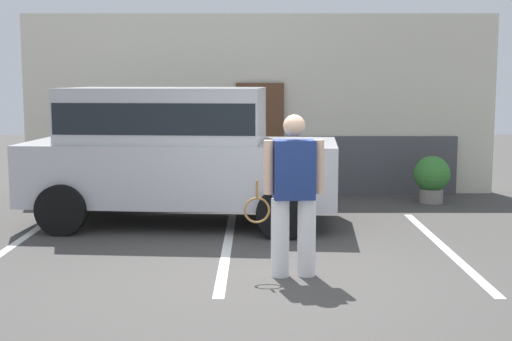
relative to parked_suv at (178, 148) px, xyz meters
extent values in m
plane|color=#423F3D|center=(1.28, -3.07, -1.15)|extent=(40.00, 40.00, 0.00)
cube|color=silver|center=(-1.99, -1.57, -1.14)|extent=(0.12, 4.40, 0.01)
cube|color=silver|center=(0.84, -1.57, -1.14)|extent=(0.12, 4.40, 0.01)
cube|color=silver|center=(3.67, -1.57, -1.14)|extent=(0.12, 4.40, 0.01)
cube|color=beige|center=(1.28, 2.93, 0.55)|extent=(8.90, 0.30, 3.38)
cube|color=#4C4C51|center=(1.28, 2.73, -0.60)|extent=(7.47, 0.10, 1.10)
cube|color=brown|center=(1.29, 2.71, -0.10)|extent=(0.90, 0.06, 2.10)
cube|color=#B7B7BC|center=(0.11, -0.01, -0.35)|extent=(4.74, 2.26, 0.90)
cube|color=#B7B7BC|center=(-0.14, 0.01, 0.50)|extent=(3.03, 1.98, 0.80)
cube|color=black|center=(-0.14, 0.01, 0.48)|extent=(2.97, 2.00, 0.44)
cylinder|color=black|center=(1.73, 0.82, -0.79)|extent=(0.74, 0.32, 0.72)
cylinder|color=black|center=(1.58, -1.08, -0.79)|extent=(0.74, 0.32, 0.72)
cylinder|color=black|center=(-1.36, 1.06, -0.79)|extent=(0.74, 0.32, 0.72)
cylinder|color=black|center=(-1.51, -0.83, -0.79)|extent=(0.74, 0.32, 0.72)
cylinder|color=white|center=(1.78, -2.91, -0.71)|extent=(0.20, 0.20, 0.87)
cylinder|color=white|center=(1.48, -2.93, -0.71)|extent=(0.20, 0.20, 0.87)
cube|color=navy|center=(1.63, -2.92, 0.05)|extent=(0.47, 0.32, 0.65)
sphere|color=beige|center=(1.63, -2.92, 0.53)|extent=(0.24, 0.24, 0.24)
cylinder|color=beige|center=(1.91, -2.89, 0.08)|extent=(0.11, 0.11, 0.59)
cylinder|color=beige|center=(1.35, -2.95, 0.08)|extent=(0.11, 0.11, 0.59)
torus|color=olive|center=(1.22, -2.91, -0.40)|extent=(0.37, 0.06, 0.37)
cylinder|color=olive|center=(1.22, -2.91, -0.17)|extent=(0.03, 0.03, 0.20)
cylinder|color=gray|center=(4.32, 1.76, -1.02)|extent=(0.41, 0.41, 0.25)
sphere|color=#387F33|center=(4.32, 1.76, -0.63)|extent=(0.63, 0.63, 0.63)
camera|label=1|loc=(1.21, -10.65, 1.05)|focal=49.90mm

